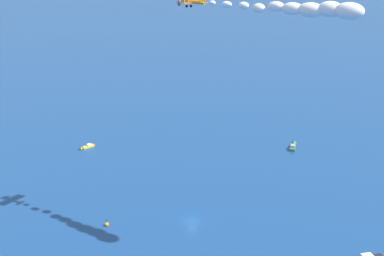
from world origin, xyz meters
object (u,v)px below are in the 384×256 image
marker_buoy (107,224)px  biplane_lead (191,1)px  motorboat_inshore (86,147)px  motorboat_near_centre (293,146)px

marker_buoy → biplane_lead: size_ratio=0.32×
marker_buoy → motorboat_inshore: bearing=90.3°
marker_buoy → biplane_lead: 59.15m
motorboat_inshore → motorboat_near_centre: bearing=-15.5°
motorboat_inshore → marker_buoy: 54.96m
motorboat_near_centre → motorboat_inshore: (-69.40, 19.28, -0.12)m
motorboat_near_centre → marker_buoy: size_ratio=3.26×
motorboat_inshore → marker_buoy: (0.31, -54.96, -0.04)m
motorboat_near_centre → biplane_lead: (-47.79, -39.01, 54.93)m
motorboat_inshore → biplane_lead: bearing=-69.7°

